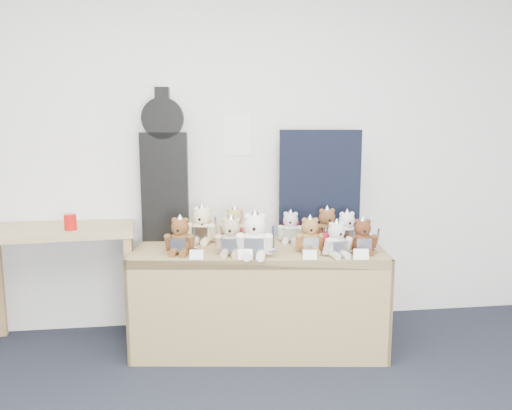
{
  "coord_description": "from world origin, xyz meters",
  "views": [
    {
      "loc": [
        0.04,
        -1.25,
        1.53
      ],
      "look_at": [
        0.47,
        1.95,
        1.01
      ],
      "focal_mm": 35.0,
      "sensor_mm": 36.0,
      "label": 1
    }
  ],
  "objects": [
    {
      "name": "entry_card_d",
      "position": [
        1.09,
        1.63,
        0.74
      ],
      "size": [
        0.1,
        0.03,
        0.07
      ],
      "primitive_type": "cube",
      "rotation": [
        -0.24,
        0.0,
        -0.14
      ],
      "color": "white",
      "rests_on": "display_table"
    },
    {
      "name": "room_shell",
      "position": [
        0.41,
        2.49,
        1.45
      ],
      "size": [
        6.0,
        6.0,
        6.0
      ],
      "color": "silver",
      "rests_on": "floor"
    },
    {
      "name": "teddy_back_centre_right",
      "position": [
        0.75,
        2.17,
        0.8
      ],
      "size": [
        0.2,
        0.19,
        0.25
      ],
      "rotation": [
        0.0,
        0.0,
        -0.25
      ],
      "color": "beige",
      "rests_on": "display_table"
    },
    {
      "name": "guitar_case",
      "position": [
        -0.13,
        2.35,
        1.23
      ],
      "size": [
        0.34,
        0.12,
        1.09
      ],
      "rotation": [
        0.0,
        0.0,
        -0.08
      ],
      "color": "black",
      "rests_on": "display_table"
    },
    {
      "name": "side_table",
      "position": [
        -0.85,
        2.23,
        0.71
      ],
      "size": [
        1.05,
        0.64,
        0.84
      ],
      "rotation": [
        0.0,
        0.0,
        0.09
      ],
      "color": "#9B8B53",
      "rests_on": "floor"
    },
    {
      "name": "teddy_front_centre",
      "position": [
        0.45,
        1.8,
        0.83
      ],
      "size": [
        0.26,
        0.24,
        0.32
      ],
      "rotation": [
        0.0,
        0.0,
        -0.21
      ],
      "color": "white",
      "rests_on": "display_table"
    },
    {
      "name": "teddy_front_far_right",
      "position": [
        0.96,
        1.74,
        0.8
      ],
      "size": [
        0.21,
        0.19,
        0.26
      ],
      "rotation": [
        0.0,
        0.0,
        0.16
      ],
      "color": "silver",
      "rests_on": "display_table"
    },
    {
      "name": "entry_card_b",
      "position": [
        0.37,
        1.73,
        0.74
      ],
      "size": [
        0.09,
        0.03,
        0.07
      ],
      "primitive_type": "cube",
      "rotation": [
        -0.24,
        0.0,
        -0.14
      ],
      "color": "white",
      "rests_on": "display_table"
    },
    {
      "name": "entry_card_a",
      "position": [
        0.08,
        1.77,
        0.73
      ],
      "size": [
        0.09,
        0.03,
        0.06
      ],
      "primitive_type": "cube",
      "rotation": [
        -0.24,
        0.0,
        -0.14
      ],
      "color": "white",
      "rests_on": "display_table"
    },
    {
      "name": "teddy_front_far_left",
      "position": [
        -0.02,
        1.94,
        0.81
      ],
      "size": [
        0.22,
        0.2,
        0.27
      ],
      "rotation": [
        0.0,
        0.0,
        -0.23
      ],
      "color": "brown",
      "rests_on": "display_table"
    },
    {
      "name": "red_cup",
      "position": [
        -0.75,
        2.14,
        0.89
      ],
      "size": [
        0.08,
        0.08,
        0.11
      ],
      "primitive_type": "cylinder",
      "color": "red",
      "rests_on": "side_table"
    },
    {
      "name": "teddy_back_centre_left",
      "position": [
        0.36,
        2.22,
        0.81
      ],
      "size": [
        0.23,
        0.23,
        0.28
      ],
      "rotation": [
        0.0,
        0.0,
        -0.46
      ],
      "color": "tan",
      "rests_on": "display_table"
    },
    {
      "name": "teddy_front_left",
      "position": [
        0.3,
        1.87,
        0.81
      ],
      "size": [
        0.23,
        0.21,
        0.28
      ],
      "rotation": [
        0.0,
        0.0,
        -0.21
      ],
      "color": "tan",
      "rests_on": "display_table"
    },
    {
      "name": "teddy_front_end",
      "position": [
        1.15,
        1.79,
        0.8
      ],
      "size": [
        0.21,
        0.18,
        0.26
      ],
      "rotation": [
        0.0,
        0.0,
        -0.11
      ],
      "color": "#59311E",
      "rests_on": "display_table"
    },
    {
      "name": "teddy_back_right",
      "position": [
        1.01,
        2.13,
        0.81
      ],
      "size": [
        0.23,
        0.18,
        0.28
      ],
      "rotation": [
        0.0,
        0.0,
        0.05
      ],
      "color": "brown",
      "rests_on": "display_table"
    },
    {
      "name": "navy_board",
      "position": [
        0.99,
        2.29,
        1.1
      ],
      "size": [
        0.59,
        0.13,
        0.79
      ],
      "primitive_type": "cube",
      "rotation": [
        0.0,
        0.0,
        -0.19
      ],
      "color": "black",
      "rests_on": "display_table"
    },
    {
      "name": "teddy_back_left",
      "position": [
        0.12,
        2.23,
        0.82
      ],
      "size": [
        0.24,
        0.22,
        0.3
      ],
      "rotation": [
        0.0,
        0.0,
        -0.28
      ],
      "color": "beige",
      "rests_on": "display_table"
    },
    {
      "name": "display_table",
      "position": [
        0.5,
        1.98,
        0.55
      ],
      "size": [
        1.76,
        0.93,
        0.7
      ],
      "rotation": [
        0.0,
        0.0,
        -0.14
      ],
      "color": "#99804E",
      "rests_on": "floor"
    },
    {
      "name": "entry_card_c",
      "position": [
        0.77,
        1.67,
        0.73
      ],
      "size": [
        0.09,
        0.03,
        0.06
      ],
      "primitive_type": "cube",
      "rotation": [
        -0.24,
        0.0,
        -0.14
      ],
      "color": "white",
      "rests_on": "display_table"
    },
    {
      "name": "teddy_back_far_left",
      "position": [
        0.14,
        2.24,
        0.79
      ],
      "size": [
        0.18,
        0.17,
        0.22
      ],
      "rotation": [
        0.0,
        0.0,
        -0.33
      ],
      "color": "#AA764F",
      "rests_on": "display_table"
    },
    {
      "name": "teddy_back_end",
      "position": [
        1.13,
        2.05,
        0.81
      ],
      "size": [
        0.21,
        0.17,
        0.26
      ],
      "rotation": [
        0.0,
        0.0,
        0.04
      ],
      "color": "white",
      "rests_on": "display_table"
    },
    {
      "name": "teddy_front_right",
      "position": [
        0.82,
        1.86,
        0.81
      ],
      "size": [
        0.22,
        0.18,
        0.27
      ],
      "rotation": [
        0.0,
        0.0,
        -0.11
      ],
      "color": "olive",
      "rests_on": "display_table"
    }
  ]
}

